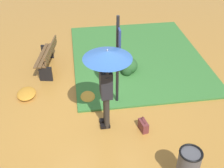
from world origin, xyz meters
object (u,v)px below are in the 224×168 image
object	(u,v)px
park_bench	(47,57)
trash_bin	(188,168)
info_sign_post	(118,52)
handbag	(143,125)
person_with_umbrella	(107,70)

from	to	relation	value
park_bench	trash_bin	world-z (taller)	trash_bin
trash_bin	info_sign_post	bearing A→B (deg)	-161.40
handbag	person_with_umbrella	bearing A→B (deg)	-104.67
person_with_umbrella	info_sign_post	xyz separation A→B (m)	(-0.87, 0.37, -0.11)
info_sign_post	park_bench	xyz separation A→B (m)	(-1.85, -1.77, -1.04)
handbag	trash_bin	bearing A→B (deg)	16.78
person_with_umbrella	handbag	distance (m)	1.64
person_with_umbrella	trash_bin	size ratio (longest dim) A/B	2.45
trash_bin	handbag	bearing A→B (deg)	-163.22
info_sign_post	trash_bin	xyz separation A→B (m)	(2.54, 0.85, -1.03)
info_sign_post	trash_bin	distance (m)	2.87
person_with_umbrella	info_sign_post	distance (m)	0.95
person_with_umbrella	info_sign_post	world-z (taller)	info_sign_post
handbag	trash_bin	size ratio (longest dim) A/B	0.44
person_with_umbrella	handbag	xyz separation A→B (m)	(0.20, 0.78, -1.42)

